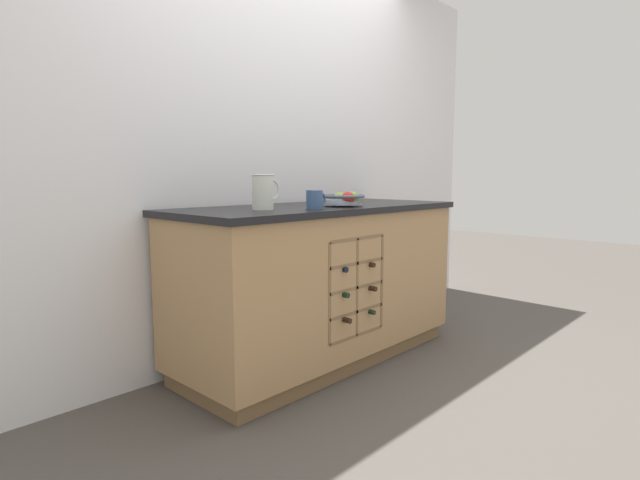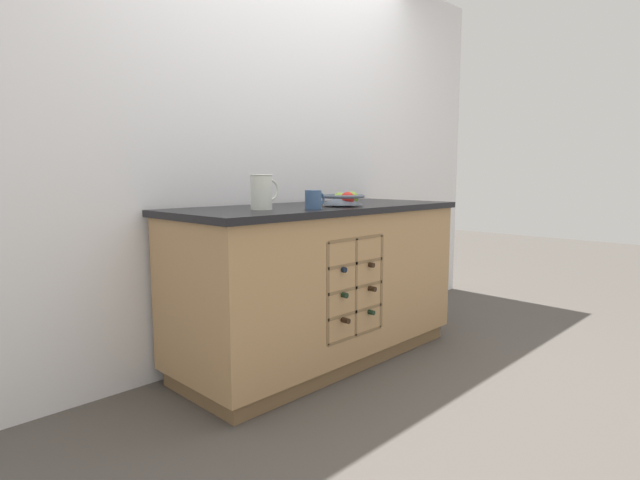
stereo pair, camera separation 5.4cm
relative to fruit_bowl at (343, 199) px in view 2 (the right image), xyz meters
name	(u,v)px [view 2 (the right image)]	position (x,y,z in m)	size (l,w,h in m)	color
ground_plane	(320,358)	(-0.03, 0.15, -0.95)	(14.00, 14.00, 0.00)	#4C4742
back_wall	(273,142)	(-0.03, 0.55, 0.33)	(4.40, 0.06, 2.55)	white
kitchen_island	(320,282)	(-0.03, 0.15, -0.49)	(1.78, 0.73, 0.90)	brown
fruit_bowl	(343,199)	(0.00, 0.00, 0.00)	(0.25, 0.25, 0.08)	#4C5666
white_pitcher	(262,191)	(-0.49, 0.10, 0.05)	(0.17, 0.11, 0.17)	silver
ceramic_mug	(314,200)	(-0.28, -0.05, 0.01)	(0.12, 0.08, 0.09)	#385684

